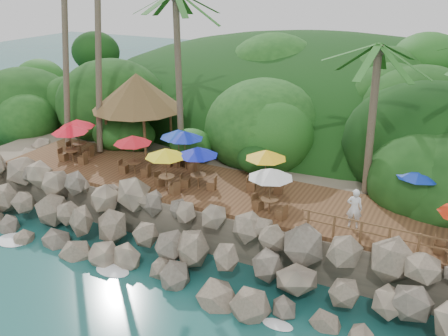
% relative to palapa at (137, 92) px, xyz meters
% --- Properties ---
extents(ground, '(140.00, 140.00, 0.00)m').
position_rel_palapa_xyz_m(ground, '(7.57, -9.34, -5.79)').
color(ground, '#19514F').
rests_on(ground, ground).
extents(land_base, '(32.00, 25.20, 2.10)m').
position_rel_palapa_xyz_m(land_base, '(7.57, 6.66, -4.74)').
color(land_base, gray).
rests_on(land_base, ground).
extents(jungle_hill, '(44.80, 28.00, 15.40)m').
position_rel_palapa_xyz_m(jungle_hill, '(7.57, 14.16, -5.79)').
color(jungle_hill, '#143811').
rests_on(jungle_hill, ground).
extents(seawall, '(29.00, 4.00, 2.30)m').
position_rel_palapa_xyz_m(seawall, '(7.57, -7.34, -4.64)').
color(seawall, gray).
rests_on(seawall, ground).
extents(terrace, '(26.00, 5.00, 0.20)m').
position_rel_palapa_xyz_m(terrace, '(7.57, -3.34, -3.59)').
color(terrace, brown).
rests_on(terrace, land_base).
extents(jungle_foliage, '(44.00, 16.00, 12.00)m').
position_rel_palapa_xyz_m(jungle_foliage, '(7.57, 5.66, -5.79)').
color(jungle_foliage, '#143811').
rests_on(jungle_foliage, ground).
extents(foam_line, '(25.20, 0.80, 0.06)m').
position_rel_palapa_xyz_m(foam_line, '(7.57, -9.04, -5.76)').
color(foam_line, white).
rests_on(foam_line, ground).
extents(palapa, '(5.57, 5.57, 4.60)m').
position_rel_palapa_xyz_m(palapa, '(0.00, 0.00, 0.00)').
color(palapa, brown).
rests_on(palapa, ground).
extents(dining_clusters, '(22.84, 5.15, 2.22)m').
position_rel_palapa_xyz_m(dining_clusters, '(6.71, -3.47, -1.65)').
color(dining_clusters, brown).
rests_on(dining_clusters, terrace).
extents(railing, '(6.10, 0.10, 1.00)m').
position_rel_palapa_xyz_m(railing, '(15.49, -5.69, -2.89)').
color(railing, brown).
rests_on(railing, terrace).
extents(waiter, '(0.70, 0.51, 1.80)m').
position_rel_palapa_xyz_m(waiter, '(14.36, -4.49, -2.59)').
color(waiter, white).
rests_on(waiter, terrace).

